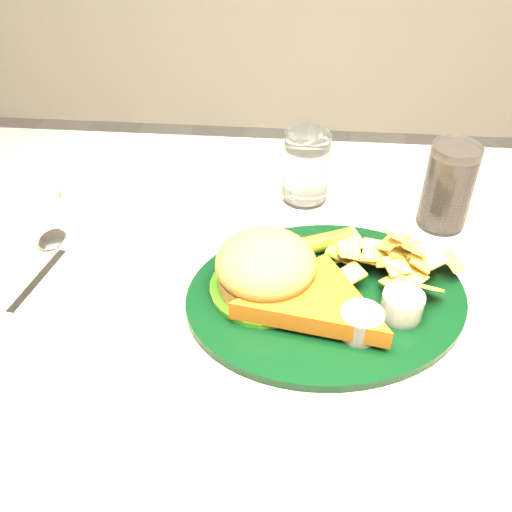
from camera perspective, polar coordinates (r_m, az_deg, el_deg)
The scene contains 8 objects.
table at distance 0.99m, azimuth 1.11°, elevation -19.75°, with size 1.20×0.80×0.75m, color #9B968C, non-canonical shape.
dinner_plate at distance 0.66m, azimuth 7.22°, elevation -1.93°, with size 0.33×0.28×0.08m, color black, non-canonical shape.
water_glass at distance 0.84m, azimuth 5.02°, elevation 8.83°, with size 0.07×0.07×0.11m, color white.
cola_glass at distance 0.82m, azimuth 18.67°, elevation 6.59°, with size 0.07×0.07×0.12m, color black.
fork_napkin at distance 0.69m, azimuth 12.29°, elevation -4.00°, with size 0.13×0.17×0.01m, color white, non-canonical shape.
spoon at distance 0.75m, azimuth -21.00°, elevation -2.12°, with size 0.04×0.17×0.01m, color silver, non-canonical shape.
ramekin at distance 0.90m, azimuth -17.65°, elevation 6.51°, with size 0.04×0.04×0.03m, color white.
wrapped_straw at distance 0.85m, azimuth 2.27°, elevation 5.65°, with size 0.22×0.08×0.01m, color white, non-canonical shape.
Camera 1 is at (0.03, -0.52, 1.21)m, focal length 40.00 mm.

